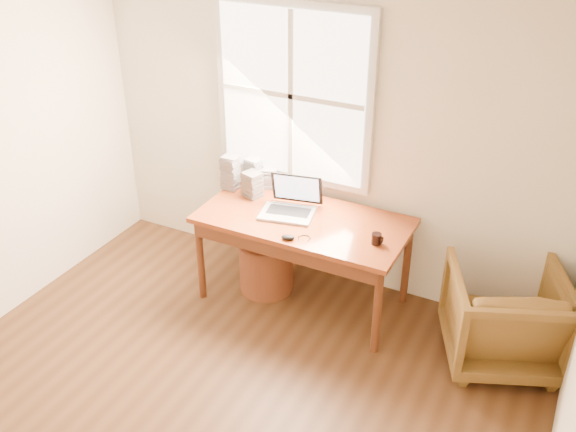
# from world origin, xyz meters

# --- Properties ---
(room_shell) EXTENTS (4.04, 4.54, 2.64)m
(room_shell) POSITION_xyz_m (-0.02, 0.16, 1.32)
(room_shell) COLOR #50321B
(room_shell) RESTS_ON ground
(desk) EXTENTS (1.60, 0.80, 0.04)m
(desk) POSITION_xyz_m (0.00, 1.80, 0.73)
(desk) COLOR brown
(desk) RESTS_ON room_shell
(armchair) EXTENTS (1.00, 1.01, 0.71)m
(armchair) POSITION_xyz_m (1.55, 1.80, 0.36)
(armchair) COLOR brown
(armchair) RESTS_ON room_shell
(wicker_stool) EXTENTS (0.55, 0.55, 0.44)m
(wicker_stool) POSITION_xyz_m (-0.33, 1.80, 0.22)
(wicker_stool) COLOR brown
(wicker_stool) RESTS_ON room_shell
(laptop) EXTENTS (0.50, 0.52, 0.32)m
(laptop) POSITION_xyz_m (-0.13, 1.78, 0.91)
(laptop) COLOR #A7AAAE
(laptop) RESTS_ON desk
(mouse) EXTENTS (0.11, 0.08, 0.03)m
(mouse) POSITION_xyz_m (0.03, 1.47, 0.77)
(mouse) COLOR black
(mouse) RESTS_ON desk
(coffee_mug) EXTENTS (0.08, 0.08, 0.08)m
(coffee_mug) POSITION_xyz_m (0.62, 1.70, 0.79)
(coffee_mug) COLOR black
(coffee_mug) RESTS_ON desk
(cd_stack_a) EXTENTS (0.14, 0.13, 0.25)m
(cd_stack_a) POSITION_xyz_m (-0.60, 2.10, 0.87)
(cd_stack_a) COLOR #AFB4BA
(cd_stack_a) RESTS_ON desk
(cd_stack_b) EXTENTS (0.17, 0.16, 0.21)m
(cd_stack_b) POSITION_xyz_m (-0.53, 1.94, 0.86)
(cd_stack_b) COLOR #26252A
(cd_stack_b) RESTS_ON desk
(cd_stack_c) EXTENTS (0.13, 0.12, 0.29)m
(cd_stack_c) POSITION_xyz_m (-0.75, 1.98, 0.90)
(cd_stack_c) COLOR #A09EAB
(cd_stack_c) RESTS_ON desk
(cd_stack_d) EXTENTS (0.17, 0.17, 0.17)m
(cd_stack_d) POSITION_xyz_m (-0.49, 2.15, 0.84)
(cd_stack_d) COLOR #B4B7C0
(cd_stack_d) RESTS_ON desk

